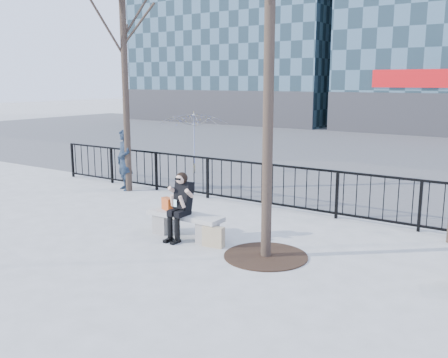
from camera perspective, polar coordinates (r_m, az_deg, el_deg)
The scene contains 11 objects.
ground at distance 10.11m, azimuth -4.44°, elevation -6.62°, with size 120.00×120.00×0.00m, color gray.
street_surface at distance 23.52m, azimuth 18.80°, elevation 3.06°, with size 60.00×23.00×0.01m, color #474747.
railing at distance 12.38m, azimuth 4.13°, elevation -0.64°, with size 14.00×0.06×1.10m.
tree_left at distance 14.27m, azimuth -11.52°, elevation 18.12°, with size 2.80×2.80×6.50m.
tree_grate at distance 9.03m, azimuth 4.79°, elevation -8.76°, with size 1.50×1.50×0.02m, color black.
bench_main at distance 10.02m, azimuth -4.47°, elevation -4.98°, with size 1.65×0.46×0.49m.
seated_woman at distance 9.81m, azimuth -5.08°, elevation -3.12°, with size 0.50×0.64×1.34m.
handbag at distance 10.24m, azimuth -6.44°, elevation -2.86°, with size 0.30×0.14×0.25m, color #B84616.
shopping_bag at distance 9.46m, azimuth -1.22°, elevation -6.60°, with size 0.41×0.15×0.39m, color #C5AC8B.
standing_man at distance 14.47m, azimuth -11.31°, elevation 2.15°, with size 0.63×0.42×1.73m, color black.
vendor_umbrella at distance 16.73m, azimuth -3.52°, elevation 4.17°, with size 2.28×2.33×2.09m, color gold.
Camera 1 is at (5.99, -7.54, 3.09)m, focal length 40.00 mm.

